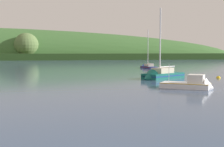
# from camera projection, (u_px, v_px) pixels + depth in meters

# --- Properties ---
(sailboat_midwater_white) EXTENTS (9.64, 7.59, 13.62)m
(sailboat_midwater_white) POSITION_uv_depth(u_px,v_px,m) (160.00, 77.00, 53.08)
(sailboat_midwater_white) COLOR #0F564C
(sailboat_midwater_white) RESTS_ON ground
(sailboat_far_left) EXTENTS (3.40, 7.56, 12.27)m
(sailboat_far_left) POSITION_uv_depth(u_px,v_px,m) (148.00, 67.00, 87.65)
(sailboat_far_left) COLOR navy
(sailboat_far_left) RESTS_ON ground
(fishing_boat_moored) EXTENTS (6.84, 6.07, 4.15)m
(fishing_boat_moored) POSITION_uv_depth(u_px,v_px,m) (192.00, 86.00, 39.06)
(fishing_boat_moored) COLOR white
(fishing_boat_moored) RESTS_ON ground
(mooring_buoy_midchannel) EXTENTS (0.75, 0.75, 0.83)m
(mooring_buoy_midchannel) POSITION_uv_depth(u_px,v_px,m) (218.00, 78.00, 54.42)
(mooring_buoy_midchannel) COLOR yellow
(mooring_buoy_midchannel) RESTS_ON ground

